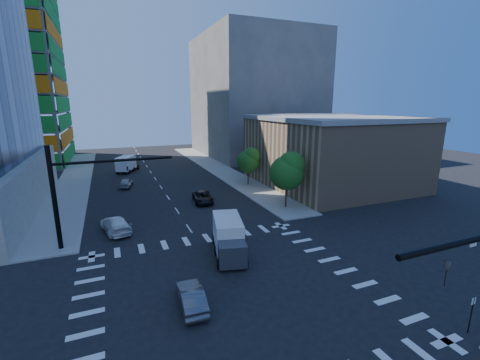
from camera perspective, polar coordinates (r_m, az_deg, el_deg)
name	(u,v)px	position (r m, az deg, el deg)	size (l,w,h in m)	color
ground	(231,290)	(23.24, -1.63, -18.94)	(160.00, 160.00, 0.00)	black
road_markings	(231,290)	(23.24, -1.63, -18.93)	(20.00, 20.00, 0.01)	silver
sidewalk_ne	(218,168)	(62.74, -3.98, 2.07)	(5.00, 60.00, 0.15)	#9B9793
sidewalk_nw	(75,180)	(59.92, -27.28, 0.03)	(5.00, 60.00, 0.15)	#9B9793
commercial_building	(330,150)	(51.95, 15.78, 5.07)	(20.50, 22.50, 10.60)	tan
bg_building_ne	(254,97)	(80.83, 2.43, 14.56)	(24.00, 30.00, 28.00)	#615B57
signal_mast_nw	(73,187)	(30.82, -27.57, -1.14)	(10.20, 0.40, 9.00)	black
tree_south	(288,170)	(38.51, 8.56, 1.69)	(4.16, 4.16, 6.82)	#382316
tree_north	(249,160)	(49.24, 1.66, 3.57)	(3.54, 3.52, 5.78)	#382316
no_parking_sign	(472,311)	(22.81, 35.91, -18.36)	(0.30, 0.06, 2.20)	black
car_nb_far	(203,197)	(41.65, -6.63, -3.05)	(2.23, 4.84, 1.34)	black
car_sb_near	(115,224)	(34.38, -21.26, -7.36)	(2.15, 5.28, 1.53)	white
car_sb_mid	(126,183)	(51.76, -19.58, -0.46)	(1.62, 4.02, 1.37)	#95979C
car_sb_cross	(191,297)	(21.53, -8.62, -19.87)	(1.43, 4.10, 1.35)	#535258
box_truck_near	(229,241)	(27.17, -1.97, -10.75)	(3.68, 6.07, 2.97)	black
box_truck_far	(128,164)	(63.56, -19.28, 2.62)	(4.54, 6.14, 2.96)	black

